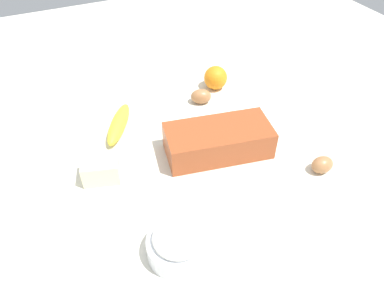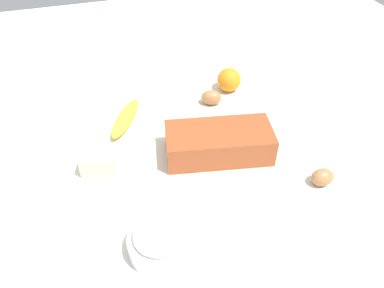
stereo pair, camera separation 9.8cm
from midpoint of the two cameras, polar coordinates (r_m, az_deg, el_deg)
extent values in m
cube|color=silver|center=(1.01, -2.77, -2.24)|extent=(2.40, 2.40, 0.02)
cube|color=#9E4723|center=(0.99, 1.25, 0.43)|extent=(0.30, 0.18, 0.08)
cube|color=black|center=(0.99, 1.25, 0.60)|extent=(0.28, 0.16, 0.07)
cylinder|color=white|center=(0.80, -5.71, -15.62)|extent=(0.13, 0.13, 0.05)
torus|color=white|center=(0.78, -5.81, -14.84)|extent=(0.13, 0.13, 0.01)
ellipsoid|color=white|center=(0.77, -5.87, -14.32)|extent=(0.11, 0.11, 0.04)
ellipsoid|color=yellow|center=(1.11, -13.73, 2.94)|extent=(0.13, 0.19, 0.04)
sphere|color=orange|center=(1.25, 1.38, 10.09)|extent=(0.08, 0.08, 0.08)
cube|color=#F4EDB2|center=(0.96, -16.70, -3.96)|extent=(0.10, 0.09, 0.06)
ellipsoid|color=#A67043|center=(1.18, -0.99, 7.25)|extent=(0.08, 0.07, 0.05)
ellipsoid|color=#A77044|center=(0.99, 16.79, -3.19)|extent=(0.06, 0.05, 0.04)
camera|label=1|loc=(0.05, -92.87, -2.54)|focal=34.63mm
camera|label=2|loc=(0.05, 87.13, 2.54)|focal=34.63mm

